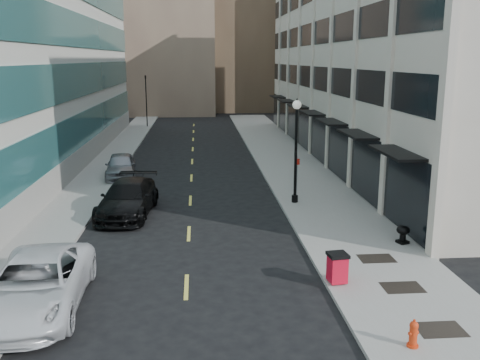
{
  "coord_description": "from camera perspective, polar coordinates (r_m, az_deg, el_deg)",
  "views": [
    {
      "loc": [
        0.52,
        -15.98,
        8.02
      ],
      "look_at": [
        2.57,
        9.99,
        2.08
      ],
      "focal_mm": 40.0,
      "sensor_mm": 36.0,
      "label": 1
    }
  ],
  "objects": [
    {
      "name": "skyline_stone",
      "position": [
        83.84,
        7.76,
        14.08
      ],
      "size": [
        10.0,
        14.0,
        20.0
      ],
      "primitive_type": "cube",
      "color": "beige",
      "rests_on": "ground"
    },
    {
      "name": "sidewalk_right",
      "position": [
        37.5,
        6.32,
        0.53
      ],
      "size": [
        5.0,
        80.0,
        0.15
      ],
      "primitive_type": "cube",
      "color": "gray",
      "rests_on": "ground"
    },
    {
      "name": "grate_near",
      "position": [
        17.53,
        20.58,
        -14.7
      ],
      "size": [
        1.4,
        1.0,
        0.01
      ],
      "primitive_type": "cube",
      "color": "black",
      "rests_on": "sidewalk_right"
    },
    {
      "name": "trash_bin",
      "position": [
        19.65,
        10.34,
        -9.1
      ],
      "size": [
        0.76,
        0.81,
        1.11
      ],
      "rotation": [
        0.0,
        0.0,
        0.13
      ],
      "color": "red",
      "rests_on": "sidewalk_right"
    },
    {
      "name": "car_black_pickup",
      "position": [
        28.5,
        -11.87,
        -1.93
      ],
      "size": [
        3.07,
        6.36,
        1.79
      ],
      "primitive_type": "imported",
      "rotation": [
        0.0,
        0.0,
        -0.09
      ],
      "color": "black",
      "rests_on": "ground"
    },
    {
      "name": "road_centerline",
      "position": [
        33.94,
        -5.26,
        -0.87
      ],
      "size": [
        0.15,
        68.2,
        0.01
      ],
      "color": "#D8CC4C",
      "rests_on": "ground"
    },
    {
      "name": "grate_far",
      "position": [
        22.43,
        14.35,
        -8.11
      ],
      "size": [
        1.4,
        1.0,
        0.01
      ],
      "primitive_type": "cube",
      "color": "black",
      "rests_on": "sidewalk_right"
    },
    {
      "name": "traffic_signal",
      "position": [
        64.3,
        -10.05,
        10.6
      ],
      "size": [
        0.66,
        0.66,
        6.98
      ],
      "color": "black",
      "rests_on": "ground"
    },
    {
      "name": "fire_hydrant",
      "position": [
        16.2,
        18.01,
        -15.31
      ],
      "size": [
        0.33,
        0.33,
        0.82
      ],
      "rotation": [
        0.0,
        0.0,
        0.31
      ],
      "color": "#F33911",
      "rests_on": "sidewalk_right"
    },
    {
      "name": "lamppost",
      "position": [
        29.47,
        6.0,
        4.06
      ],
      "size": [
        0.48,
        0.48,
        5.81
      ],
      "color": "black",
      "rests_on": "sidewalk_right"
    },
    {
      "name": "urn_planter",
      "position": [
        24.38,
        17.0,
        -5.38
      ],
      "size": [
        0.58,
        0.58,
        0.8
      ],
      "rotation": [
        0.0,
        0.0,
        0.35
      ],
      "color": "black",
      "rests_on": "sidewalk_right"
    },
    {
      "name": "car_silver_sedan",
      "position": [
        37.46,
        -12.59,
        1.48
      ],
      "size": [
        2.43,
        5.1,
        1.68
      ],
      "primitive_type": "imported",
      "rotation": [
        0.0,
        0.0,
        0.09
      ],
      "color": "gray",
      "rests_on": "ground"
    },
    {
      "name": "building_right",
      "position": [
        46.01,
        16.87,
        13.52
      ],
      "size": [
        15.3,
        46.5,
        18.25
      ],
      "color": "beige",
      "rests_on": "ground"
    },
    {
      "name": "car_white_van",
      "position": [
        18.82,
        -20.9,
        -10.32
      ],
      "size": [
        3.12,
        6.47,
        1.78
      ],
      "primitive_type": "imported",
      "rotation": [
        0.0,
        0.0,
        0.03
      ],
      "color": "silver",
      "rests_on": "ground"
    },
    {
      "name": "grate_mid",
      "position": [
        20.01,
        16.94,
        -10.9
      ],
      "size": [
        1.4,
        1.0,
        0.01
      ],
      "primitive_type": "cube",
      "color": "black",
      "rests_on": "sidewalk_right"
    },
    {
      "name": "skyline_tan_far",
      "position": [
        95.14,
        -13.72,
        14.28
      ],
      "size": [
        12.0,
        14.0,
        22.0
      ],
      "primitive_type": "cube",
      "color": "#91785E",
      "rests_on": "ground"
    },
    {
      "name": "skyline_tan_near",
      "position": [
        84.31,
        -7.91,
        16.79
      ],
      "size": [
        14.0,
        18.0,
        28.0
      ],
      "primitive_type": "cube",
      "color": "#91785E",
      "rests_on": "ground"
    },
    {
      "name": "sign_post",
      "position": [
        31.64,
        6.11,
        1.12
      ],
      "size": [
        0.27,
        0.06,
        2.29
      ],
      "rotation": [
        0.0,
        0.0,
        0.03
      ],
      "color": "slate",
      "rests_on": "sidewalk_right"
    },
    {
      "name": "ground",
      "position": [
        17.89,
        -5.86,
        -13.88
      ],
      "size": [
        160.0,
        160.0,
        0.0
      ],
      "primitive_type": "plane",
      "color": "black",
      "rests_on": "ground"
    },
    {
      "name": "sidewalk_left",
      "position": [
        37.51,
        -15.19,
        0.15
      ],
      "size": [
        3.0,
        80.0,
        0.15
      ],
      "primitive_type": "cube",
      "color": "gray",
      "rests_on": "ground"
    },
    {
      "name": "skyline_brown",
      "position": [
        88.75,
        0.37,
        18.65
      ],
      "size": [
        12.0,
        16.0,
        34.0
      ],
      "primitive_type": "cube",
      "color": "brown",
      "rests_on": "ground"
    }
  ]
}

